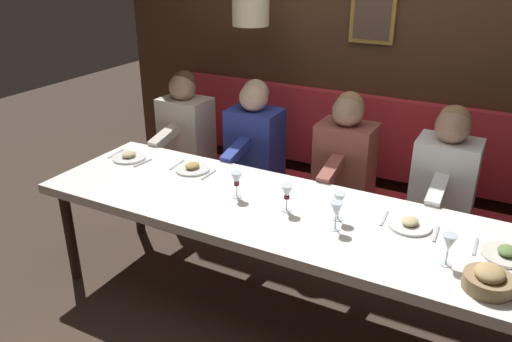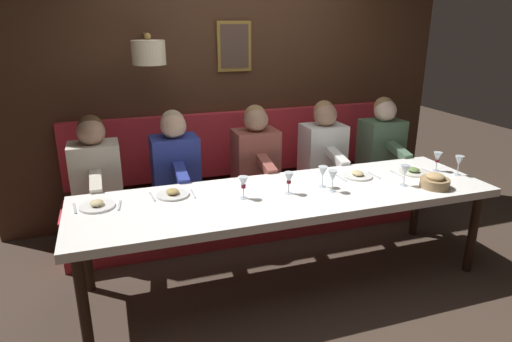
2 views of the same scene
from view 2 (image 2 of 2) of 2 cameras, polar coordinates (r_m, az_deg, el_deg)
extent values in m
plane|color=#423328|center=(3.65, 3.84, -13.67)|extent=(12.00, 12.00, 0.00)
cube|color=white|center=(3.32, 4.10, -3.28)|extent=(0.90, 3.13, 0.06)
cylinder|color=black|center=(3.99, 26.03, -7.12)|extent=(0.07, 0.07, 0.68)
cylinder|color=black|center=(2.97, -21.29, -15.59)|extent=(0.07, 0.07, 0.68)
cylinder|color=black|center=(4.46, 19.87, -3.63)|extent=(0.07, 0.07, 0.68)
cylinder|color=black|center=(3.58, -21.00, -9.42)|extent=(0.07, 0.07, 0.68)
cube|color=red|center=(4.28, -0.66, -5.08)|extent=(0.52, 3.33, 0.45)
cube|color=#422819|center=(4.51, -3.11, 12.30)|extent=(0.10, 4.53, 2.90)
cube|color=red|center=(4.55, -2.65, 3.65)|extent=(0.10, 3.33, 0.64)
cube|color=olive|center=(4.43, -2.83, 15.67)|extent=(0.04, 0.33, 0.47)
cube|color=#4C382D|center=(4.41, -2.75, 15.66)|extent=(0.01, 0.27, 0.41)
cylinder|color=#A37F38|center=(4.11, -14.02, 16.64)|extent=(0.35, 0.02, 0.02)
cylinder|color=beige|center=(3.94, -13.60, 14.55)|extent=(0.28, 0.28, 0.20)
sphere|color=#A37F38|center=(3.93, -13.75, 16.44)|extent=(0.06, 0.06, 0.06)
cube|color=#567A5B|center=(4.71, 15.70, 2.97)|extent=(0.30, 0.40, 0.56)
sphere|color=beige|center=(4.61, 16.25, 7.44)|extent=(0.22, 0.22, 0.22)
sphere|color=#937047|center=(4.63, 16.07, 7.89)|extent=(0.20, 0.20, 0.20)
cube|color=#567A5B|center=(4.47, 17.80, 2.48)|extent=(0.33, 0.09, 0.14)
cube|color=white|center=(4.38, 8.51, 2.30)|extent=(0.30, 0.40, 0.56)
sphere|color=#A37A60|center=(4.27, 8.88, 7.11)|extent=(0.22, 0.22, 0.22)
sphere|color=#937047|center=(4.29, 8.72, 7.59)|extent=(0.20, 0.20, 0.20)
cube|color=white|center=(4.12, 10.36, 1.74)|extent=(0.33, 0.09, 0.14)
cube|color=#934C42|center=(4.12, -0.08, 1.45)|extent=(0.30, 0.40, 0.56)
sphere|color=#A37A60|center=(4.00, 0.01, 6.56)|extent=(0.22, 0.22, 0.22)
sphere|color=#937047|center=(4.02, -0.12, 7.07)|extent=(0.20, 0.20, 0.20)
cube|color=#934C42|center=(3.84, 1.31, 0.81)|extent=(0.33, 0.09, 0.14)
cube|color=#283893|center=(3.95, -10.28, 0.40)|extent=(0.30, 0.40, 0.56)
sphere|color=#D1A889|center=(3.83, -10.56, 5.70)|extent=(0.22, 0.22, 0.22)
sphere|color=tan|center=(3.86, -10.66, 6.24)|extent=(0.20, 0.20, 0.20)
cube|color=#283893|center=(3.67, -9.61, -0.35)|extent=(0.33, 0.09, 0.14)
cube|color=beige|center=(3.92, -19.78, -0.58)|extent=(0.30, 0.40, 0.56)
sphere|color=#A37A60|center=(3.80, -20.40, 4.72)|extent=(0.22, 0.22, 0.22)
sphere|color=#4C331E|center=(3.82, -20.45, 5.27)|extent=(0.20, 0.20, 0.20)
cube|color=beige|center=(3.63, -19.85, -1.42)|extent=(0.33, 0.09, 0.14)
cylinder|color=white|center=(3.24, -19.70, -4.28)|extent=(0.24, 0.24, 0.01)
ellipsoid|color=#D1BC84|center=(3.23, -19.75, -3.87)|extent=(0.11, 0.09, 0.04)
cube|color=silver|center=(3.22, -17.12, -4.21)|extent=(0.17, 0.03, 0.01)
cube|color=silver|center=(3.27, -22.23, -4.46)|extent=(0.18, 0.04, 0.01)
cylinder|color=white|center=(3.72, 12.85, -0.63)|extent=(0.24, 0.24, 0.01)
ellipsoid|color=#D1BC84|center=(3.72, 12.88, -0.26)|extent=(0.11, 0.09, 0.04)
cube|color=silver|center=(3.79, 14.88, -0.54)|extent=(0.17, 0.02, 0.01)
cube|color=silver|center=(3.67, 10.75, -0.83)|extent=(0.18, 0.03, 0.01)
cylinder|color=silver|center=(3.94, 19.50, -0.18)|extent=(0.24, 0.24, 0.01)
ellipsoid|color=#668447|center=(3.94, 19.54, 0.17)|extent=(0.11, 0.09, 0.04)
cube|color=silver|center=(4.02, 21.30, -0.09)|extent=(0.17, 0.03, 0.01)
cube|color=silver|center=(3.87, 17.62, -0.36)|extent=(0.18, 0.02, 0.01)
cylinder|color=silver|center=(3.30, -10.63, -3.01)|extent=(0.24, 0.24, 0.01)
ellipsoid|color=#AD8E4C|center=(3.29, -10.66, -2.60)|extent=(0.11, 0.09, 0.04)
cube|color=silver|center=(3.31, -8.09, -2.91)|extent=(0.17, 0.01, 0.01)
cube|color=silver|center=(3.31, -13.16, -3.21)|extent=(0.18, 0.03, 0.01)
cylinder|color=silver|center=(3.21, -1.61, -3.46)|extent=(0.06, 0.06, 0.00)
cylinder|color=silver|center=(3.19, -1.62, -2.80)|extent=(0.01, 0.01, 0.07)
cone|color=silver|center=(3.16, -1.63, -1.45)|extent=(0.07, 0.07, 0.08)
cylinder|color=maroon|center=(3.17, -1.62, -1.96)|extent=(0.03, 0.03, 0.03)
cylinder|color=silver|center=(4.04, 24.38, -0.43)|extent=(0.06, 0.06, 0.00)
cylinder|color=silver|center=(4.03, 24.45, 0.10)|extent=(0.01, 0.01, 0.07)
cone|color=silver|center=(4.01, 24.61, 1.19)|extent=(0.07, 0.07, 0.08)
cylinder|color=silver|center=(3.64, 18.38, -1.72)|extent=(0.06, 0.06, 0.00)
cylinder|color=silver|center=(3.62, 18.44, -1.13)|extent=(0.01, 0.01, 0.07)
cone|color=silver|center=(3.60, 18.57, 0.07)|extent=(0.07, 0.07, 0.08)
cylinder|color=silver|center=(3.38, 9.70, -2.55)|extent=(0.06, 0.06, 0.00)
cylinder|color=silver|center=(3.36, 9.73, -1.92)|extent=(0.01, 0.01, 0.07)
cone|color=silver|center=(3.34, 9.81, -0.63)|extent=(0.07, 0.07, 0.08)
cylinder|color=silver|center=(4.08, 22.06, 0.06)|extent=(0.06, 0.06, 0.00)
cylinder|color=silver|center=(4.07, 22.12, 0.58)|extent=(0.01, 0.01, 0.07)
cone|color=silver|center=(4.05, 22.26, 1.66)|extent=(0.07, 0.07, 0.08)
cylinder|color=maroon|center=(4.06, 22.20, 1.20)|extent=(0.03, 0.03, 0.02)
cylinder|color=silver|center=(3.30, 4.17, -2.83)|extent=(0.06, 0.06, 0.00)
cylinder|color=silver|center=(3.29, 4.18, -2.19)|extent=(0.01, 0.01, 0.07)
cone|color=silver|center=(3.26, 4.22, -0.88)|extent=(0.07, 0.07, 0.08)
cylinder|color=maroon|center=(3.27, 4.20, -1.43)|extent=(0.03, 0.03, 0.02)
cylinder|color=silver|center=(3.46, 8.47, -1.97)|extent=(0.06, 0.06, 0.00)
cylinder|color=silver|center=(3.44, 8.50, -1.36)|extent=(0.01, 0.01, 0.07)
cone|color=silver|center=(3.42, 8.57, -0.10)|extent=(0.07, 0.07, 0.08)
cylinder|color=#9E7F56|center=(3.66, 21.94, -1.44)|extent=(0.22, 0.22, 0.07)
ellipsoid|color=tan|center=(3.65, 22.03, -0.70)|extent=(0.15, 0.13, 0.06)
camera|label=1|loc=(2.34, 63.12, 13.72)|focal=35.65mm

